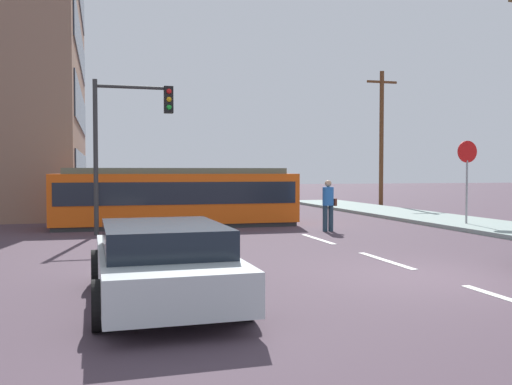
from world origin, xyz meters
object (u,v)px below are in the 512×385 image
(streetcar_tram, at_px, (176,196))
(parked_sedan_near, at_px, (162,261))
(pedestrian_crossing, at_px, (328,202))
(stop_sign, at_px, (467,164))
(utility_pole_mid, at_px, (381,136))
(city_bus, at_px, (198,189))
(traffic_light_mast, at_px, (128,127))

(streetcar_tram, distance_m, parked_sedan_near, 11.76)
(streetcar_tram, xyz_separation_m, pedestrian_crossing, (4.55, -3.13, -0.13))
(stop_sign, relative_size, utility_pole_mid, 0.38)
(pedestrian_crossing, distance_m, parked_sedan_near, 10.54)
(streetcar_tram, xyz_separation_m, utility_pole_mid, (12.64, 8.54, 2.88))
(city_bus, distance_m, parked_sedan_near, 19.03)
(utility_pole_mid, bearing_deg, pedestrian_crossing, -124.71)
(city_bus, height_order, pedestrian_crossing, city_bus)
(utility_pole_mid, bearing_deg, streetcar_tram, -145.96)
(pedestrian_crossing, distance_m, stop_sign, 5.30)
(streetcar_tram, relative_size, pedestrian_crossing, 5.10)
(stop_sign, bearing_deg, traffic_light_mast, 175.30)
(traffic_light_mast, distance_m, utility_pole_mid, 18.01)
(parked_sedan_near, bearing_deg, streetcar_tram, 81.80)
(city_bus, distance_m, traffic_light_mast, 10.27)
(city_bus, xyz_separation_m, traffic_light_mast, (-3.73, -9.30, 2.24))
(parked_sedan_near, relative_size, utility_pole_mid, 0.60)
(city_bus, height_order, traffic_light_mast, traffic_light_mast)
(parked_sedan_near, bearing_deg, traffic_light_mast, 90.51)
(streetcar_tram, distance_m, city_bus, 7.31)
(pedestrian_crossing, distance_m, traffic_light_mast, 6.80)
(streetcar_tram, height_order, pedestrian_crossing, streetcar_tram)
(city_bus, bearing_deg, utility_pole_mid, 8.01)
(stop_sign, relative_size, traffic_light_mast, 0.61)
(pedestrian_crossing, xyz_separation_m, stop_sign, (5.15, -0.08, 1.25))
(pedestrian_crossing, xyz_separation_m, parked_sedan_near, (-6.23, -8.50, -0.32))
(streetcar_tram, height_order, utility_pole_mid, utility_pole_mid)
(city_bus, bearing_deg, stop_sign, -52.95)
(utility_pole_mid, bearing_deg, stop_sign, -104.01)
(utility_pole_mid, bearing_deg, parked_sedan_near, -125.36)
(parked_sedan_near, xyz_separation_m, traffic_light_mast, (-0.08, 9.37, 2.70))
(pedestrian_crossing, relative_size, traffic_light_mast, 0.35)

